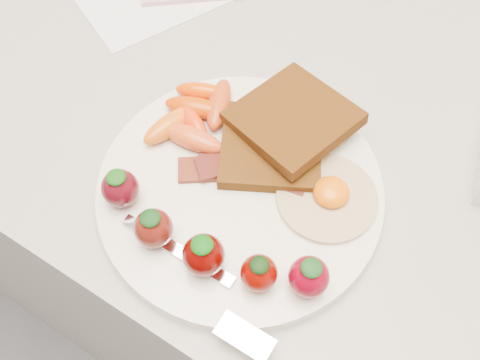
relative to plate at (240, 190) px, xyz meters
The scene contains 9 objects.
counter 0.48m from the plate, 88.55° to the left, with size 2.00×0.60×0.90m, color gray.
plate is the anchor object (origin of this frame).
toast_lower 0.05m from the plate, 84.99° to the left, with size 0.10×0.10×0.01m, color black.
toast_upper 0.09m from the plate, 82.96° to the left, with size 0.10×0.10×0.01m, color #361E05.
fried_egg 0.08m from the plate, 22.07° to the left, with size 0.12×0.12×0.02m.
bacon_strips 0.03m from the plate, 106.24° to the left, with size 0.12×0.11×0.01m.
baby_carrots 0.09m from the plate, 152.76° to the left, with size 0.09×0.12×0.02m.
strawberries 0.08m from the plate, 81.86° to the right, with size 0.22×0.07×0.04m.
fork 0.11m from the plate, 73.51° to the right, with size 0.17×0.05×0.00m.
Camera 1 is at (0.13, 1.34, 1.35)m, focal length 40.00 mm.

